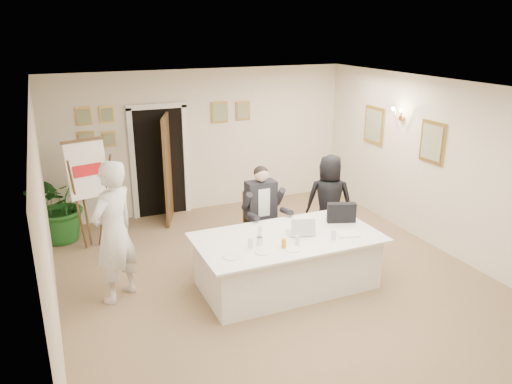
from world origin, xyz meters
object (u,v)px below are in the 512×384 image
object	(u,v)px
standing_woman	(329,201)
laptop_bag	(341,213)
steel_jug	(260,241)
standing_man	(114,232)
flip_chart	(88,200)
potted_palm	(59,203)
conference_table	(287,261)
seated_man	(262,211)
paper_stack	(348,234)
oj_glass	(284,243)
laptop	(299,225)

from	to	relation	value
standing_woman	laptop_bag	xyz separation A→B (m)	(-0.31, -0.84, 0.13)
standing_woman	steel_jug	xyz separation A→B (m)	(-1.76, -1.11, 0.04)
standing_man	flip_chart	bearing A→B (deg)	-124.49
potted_palm	conference_table	bearing A→B (deg)	-46.65
potted_palm	seated_man	bearing A→B (deg)	-33.50
paper_stack	steel_jug	size ratio (longest dim) A/B	2.78
conference_table	flip_chart	xyz separation A→B (m)	(-2.42, 2.46, 0.46)
flip_chart	potted_palm	bearing A→B (deg)	127.46
flip_chart	seated_man	bearing A→B (deg)	-28.72
oj_glass	standing_man	bearing A→B (deg)	155.67
flip_chart	potted_palm	size ratio (longest dim) A/B	1.37
flip_chart	laptop_bag	xyz separation A→B (m)	(3.41, -2.30, 0.07)
seated_man	laptop	bearing A→B (deg)	-92.66
flip_chart	potted_palm	xyz separation A→B (m)	(-0.45, 0.58, -0.18)
laptop	steel_jug	xyz separation A→B (m)	(-0.66, -0.12, -0.08)
standing_man	laptop_bag	xyz separation A→B (m)	(3.25, -0.44, -0.06)
laptop	steel_jug	distance (m)	0.68
conference_table	flip_chart	size ratio (longest dim) A/B	1.40
standing_man	paper_stack	size ratio (longest dim) A/B	6.42
conference_table	seated_man	distance (m)	1.14
flip_chart	laptop_bag	size ratio (longest dim) A/B	4.35
potted_palm	laptop	size ratio (longest dim) A/B	3.74
conference_table	steel_jug	distance (m)	0.65
standing_woman	seated_man	bearing A→B (deg)	25.17
steel_jug	standing_man	bearing A→B (deg)	158.49
flip_chart	standing_woman	bearing A→B (deg)	-21.36
paper_stack	steel_jug	distance (m)	1.29
laptop	potted_palm	bearing A→B (deg)	151.88
potted_palm	laptop	distance (m)	4.31
conference_table	seated_man	world-z (taller)	seated_man
oj_glass	potted_palm	bearing A→B (deg)	128.28
standing_woman	potted_palm	size ratio (longest dim) A/B	1.17
laptop_bag	paper_stack	distance (m)	0.51
seated_man	oj_glass	size ratio (longest dim) A/B	11.67
standing_woman	paper_stack	world-z (taller)	standing_woman
standing_man	conference_table	bearing A→B (deg)	125.78
seated_man	laptop_bag	xyz separation A→B (m)	(0.89, -0.92, 0.17)
seated_man	paper_stack	bearing A→B (deg)	-70.86
seated_man	standing_man	xyz separation A→B (m)	(-2.36, -0.47, 0.22)
standing_man	paper_stack	distance (m)	3.21
oj_glass	laptop	bearing A→B (deg)	39.84
standing_woman	laptop_bag	size ratio (longest dim) A/B	3.73
conference_table	steel_jug	world-z (taller)	steel_jug
seated_man	laptop	xyz separation A→B (m)	(0.10, -1.06, 0.16)
seated_man	oj_glass	xyz separation A→B (m)	(-0.31, -1.40, 0.08)
potted_palm	standing_man	bearing A→B (deg)	-76.15
standing_woman	steel_jug	world-z (taller)	standing_woman
paper_stack	standing_man	bearing A→B (deg)	163.55
flip_chart	oj_glass	bearing A→B (deg)	-51.55
standing_woman	laptop_bag	world-z (taller)	standing_woman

